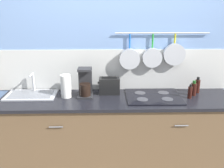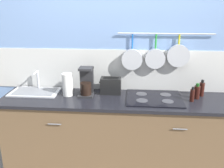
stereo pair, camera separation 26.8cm
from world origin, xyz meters
name	(u,v)px [view 1 (the left image)]	position (x,y,z in m)	size (l,w,h in m)	color
ground_plane	(117,166)	(0.00, 0.00, 0.00)	(12.00, 12.00, 0.00)	#9E9384
wall_back	(117,58)	(0.00, 0.34, 1.27)	(7.20, 0.15, 2.60)	#7293C6
cabinet_base	(118,135)	(0.00, 0.00, 0.43)	(2.55, 0.57, 0.85)	brown
countertop	(118,100)	(0.00, 0.00, 0.87)	(2.59, 0.60, 0.03)	black
sink_basin	(31,94)	(-0.98, 0.12, 0.91)	(0.56, 0.33, 0.23)	#B7BABF
paper_towel_roll	(66,86)	(-0.57, 0.06, 1.01)	(0.12, 0.12, 0.26)	white
coffee_maker	(85,85)	(-0.36, 0.09, 1.02)	(0.17, 0.19, 0.32)	#262628
toaster	(109,86)	(-0.09, 0.16, 0.98)	(0.25, 0.13, 0.19)	black
cooktop	(153,96)	(0.40, 0.03, 0.89)	(0.60, 0.50, 0.01)	black
bottle_hot_sauce	(190,92)	(0.79, -0.01, 0.96)	(0.05, 0.05, 0.16)	#33140F
bottle_olive_oil	(194,89)	(0.86, 0.08, 0.96)	(0.07, 0.07, 0.17)	#33140F
bottle_vinegar	(197,86)	(0.93, 0.17, 0.97)	(0.06, 0.06, 0.19)	#33140F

